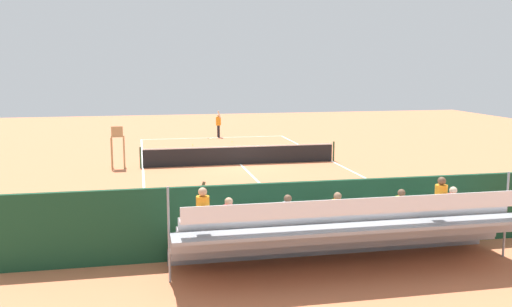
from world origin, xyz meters
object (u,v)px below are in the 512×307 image
Objects in this scene: equipment_bag at (324,237)px; tennis_player at (218,123)px; umpire_chair at (118,142)px; line_judge at (202,215)px; courtside_bench at (370,221)px; tennis_racket at (210,139)px; tennis_ball_near at (232,142)px; tennis_net at (240,155)px; tennis_ball_far at (193,145)px; bleacher_stand at (345,231)px.

tennis_player is at bearing -90.80° from equipment_bag.
line_judge is (-2.75, 13.38, -0.30)m from umpire_chair.
line_judge is at bearing -0.35° from courtside_bench.
tennis_racket is 23.92m from line_judge.
courtside_bench reaches higher than equipment_bag.
equipment_bag is (1.48, 0.13, -0.38)m from courtside_bench.
equipment_bag is 1.54× the size of tennis_racket.
courtside_bench is 27.27× the size of tennis_ball_near.
tennis_racket is (-5.91, -10.32, -1.30)m from umpire_chair.
equipment_bag is at bearing 90.35° from tennis_net.
umpire_chair is at bearing -1.24° from tennis_net.
courtside_bench is 21.04m from tennis_ball_far.
bleacher_stand is 15.49× the size of tennis_racket.
tennis_ball_far is at bearing 63.09° from tennis_racket.
tennis_player reaches higher than tennis_ball_near.
bleacher_stand is 137.27× the size of tennis_ball_near.
tennis_racket is at bearing -119.82° from umpire_chair.
tennis_player is 4.47m from tennis_ball_far.
tennis_net is 156.06× the size of tennis_ball_near.
line_judge reaches higher than equipment_bag.
tennis_ball_near is (-0.51, 2.85, -0.98)m from tennis_player.
tennis_ball_near is at bearing -88.36° from courtside_bench.
bleacher_stand is 2.11m from equipment_bag.
line_judge is (3.88, 24.50, 0.00)m from tennis_player.
umpire_chair is 12.95m from tennis_player.
line_judge reaches higher than tennis_ball_near.
umpire_chair is at bearing -78.40° from line_judge.
bleacher_stand is 137.27× the size of tennis_ball_far.
tennis_net is 7.72m from tennis_ball_far.
tennis_racket is 8.86× the size of tennis_ball_far.
bleacher_stand is 4.70× the size of line_judge.
umpire_chair is 8.68m from tennis_ball_far.
equipment_bag is 13.64× the size of tennis_ball_near.
tennis_racket is (0.37, -23.85, -0.16)m from equipment_bag.
bleacher_stand is 25.82m from tennis_racket.
line_judge reaches higher than courtside_bench.
umpire_chair is at bearing 49.22° from tennis_ball_near.
umpire_chair is 2.38× the size of equipment_bag.
bleacher_stand is at bearing 86.65° from equipment_bag.
equipment_bag is 3.64m from line_judge.
courtside_bench is 21.69m from tennis_ball_near.
tennis_net is at bearing -104.62° from line_judge.
courtside_bench is 5.03m from line_judge.
tennis_net reaches higher than equipment_bag.
tennis_net is 11.44× the size of equipment_bag.
tennis_net is at bearing 178.76° from umpire_chair.
tennis_player is at bearing -99.00° from line_judge.
tennis_net is at bearing -83.31° from courtside_bench.
equipment_bag is 0.47× the size of line_judge.
umpire_chair reaches higher than tennis_racket.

